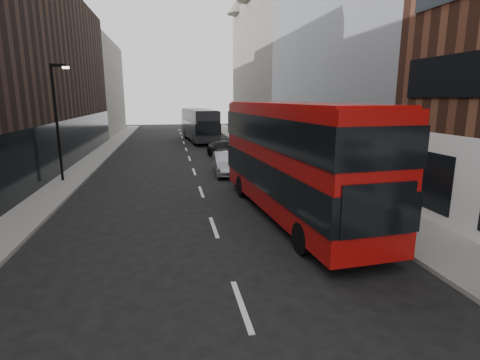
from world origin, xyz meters
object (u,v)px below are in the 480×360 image
grey_bus (199,124)px  car_a (251,180)px  red_bus (293,155)px  street_lamp (58,115)px  car_c (223,150)px  car_b (226,163)px

grey_bus → car_a: bearing=-93.0°
red_bus → car_a: 5.44m
street_lamp → car_a: street_lamp is taller
street_lamp → car_c: bearing=35.4°
grey_bus → car_a: (0.86, -25.33, -1.40)m
grey_bus → car_a: 25.38m
red_bus → street_lamp: bearing=137.8°
grey_bus → car_c: (1.00, -13.14, -1.32)m
street_lamp → car_c: (11.16, 7.95, -3.45)m
street_lamp → red_bus: bearing=-37.9°
grey_bus → car_a: grey_bus is taller
car_a → car_b: car_b is taller
street_lamp → car_c: size_ratio=1.39×
street_lamp → red_bus: size_ratio=0.56×
red_bus → car_a: size_ratio=3.29×
red_bus → grey_bus: 30.33m
red_bus → car_c: red_bus is taller
street_lamp → car_b: size_ratio=1.54×
car_a → car_b: size_ratio=0.84×
car_b → street_lamp: bearing=-173.2°
car_c → red_bus: bearing=-95.0°
car_c → car_a: bearing=-97.8°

